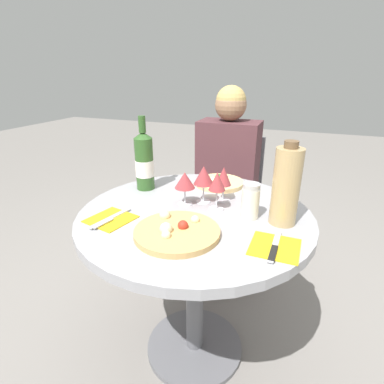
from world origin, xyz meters
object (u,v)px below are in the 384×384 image
dining_table (195,243)px  pizza_large (176,231)px  tall_carafe (286,186)px  wine_bottle (144,161)px  chair_behind_diner (228,202)px  seated_diner (223,195)px

dining_table → pizza_large: pizza_large is taller
tall_carafe → pizza_large: bearing=-146.1°
dining_table → wine_bottle: (-0.30, 0.15, 0.27)m
wine_bottle → chair_behind_diner: bearing=70.8°
seated_diner → pizza_large: (0.07, -0.87, 0.22)m
pizza_large → wine_bottle: (-0.31, 0.34, 0.12)m
tall_carafe → chair_behind_diner: bearing=116.4°
chair_behind_diner → wine_bottle: bearing=70.8°
dining_table → wine_bottle: 0.43m
seated_diner → dining_table: bearing=95.7°
dining_table → chair_behind_diner: (-0.07, 0.82, -0.17)m
chair_behind_diner → dining_table: bearing=94.8°
chair_behind_diner → tall_carafe: size_ratio=2.83×
pizza_large → tall_carafe: size_ratio=0.97×
seated_diner → tall_carafe: seated_diner is taller
wine_bottle → tall_carafe: size_ratio=1.11×
chair_behind_diner → tall_carafe: bearing=116.4°
chair_behind_diner → pizza_large: (0.07, -1.01, 0.32)m
wine_bottle → pizza_large: bearing=-47.7°
chair_behind_diner → seated_diner: (-0.00, -0.14, 0.10)m
dining_table → seated_diner: bearing=95.7°
chair_behind_diner → pizza_large: bearing=94.1°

